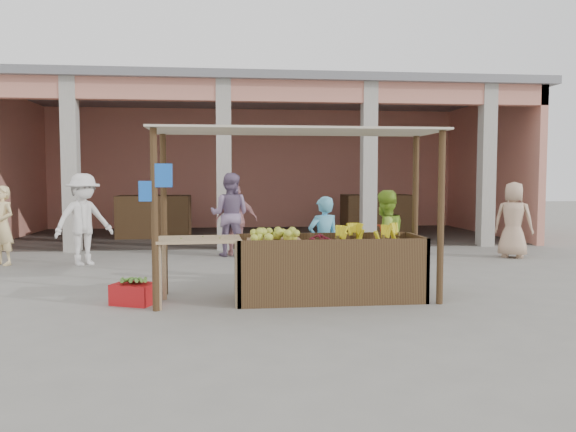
{
  "coord_description": "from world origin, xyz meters",
  "views": [
    {
      "loc": [
        -0.92,
        -7.74,
        1.73
      ],
      "look_at": [
        0.05,
        1.2,
        1.1
      ],
      "focal_mm": 35.0,
      "sensor_mm": 36.0,
      "label": 1
    }
  ],
  "objects": [
    {
      "name": "vendor_blue",
      "position": [
        0.56,
        0.79,
        0.76
      ],
      "size": [
        0.68,
        0.58,
        1.53
      ],
      "primitive_type": "imported",
      "rotation": [
        0.0,
        0.0,
        3.46
      ],
      "color": "#5FC2F0",
      "rests_on": "ground"
    },
    {
      "name": "vendor_green",
      "position": [
        1.52,
        0.77,
        0.8
      ],
      "size": [
        0.89,
        0.74,
        1.61
      ],
      "primitive_type": "imported",
      "rotation": [
        0.0,
        0.0,
        3.59
      ],
      "color": "#9FD136",
      "rests_on": "ground"
    },
    {
      "name": "berry_heap",
      "position": [
        0.36,
        -0.04,
        0.87
      ],
      "size": [
        0.44,
        0.36,
        0.14
      ],
      "primitive_type": "ellipsoid",
      "color": "maroon",
      "rests_on": "fruit_stall"
    },
    {
      "name": "shopper_f",
      "position": [
        -0.87,
        4.54,
        0.99
      ],
      "size": [
        1.07,
        0.76,
        1.99
      ],
      "primitive_type": "imported",
      "rotation": [
        0.0,
        0.0,
        2.91
      ],
      "color": "gray",
      "rests_on": "ground"
    },
    {
      "name": "stall_awning",
      "position": [
        -0.01,
        0.06,
        1.98
      ],
      "size": [
        4.09,
        1.35,
        2.39
      ],
      "color": "#503A20",
      "rests_on": "ground"
    },
    {
      "name": "papaya_pile",
      "position": [
        -1.31,
        -0.1,
        1.0
      ],
      "size": [
        0.65,
        0.37,
        0.19
      ],
      "primitive_type": null,
      "color": "#529430",
      "rests_on": "side_table"
    },
    {
      "name": "shopper_c",
      "position": [
        5.16,
        3.62,
        0.9
      ],
      "size": [
        1.03,
        0.98,
        1.8
      ],
      "primitive_type": "imported",
      "rotation": [
        0.0,
        0.0,
        2.49
      ],
      "color": "tan",
      "rests_on": "ground"
    },
    {
      "name": "motorcycle",
      "position": [
        1.46,
        2.17,
        0.44
      ],
      "size": [
        0.69,
        1.73,
        0.89
      ],
      "primitive_type": "imported",
      "rotation": [
        0.0,
        0.0,
        1.63
      ],
      "color": "#A73517",
      "rests_on": "ground"
    },
    {
      "name": "produce_sacks",
      "position": [
        2.95,
        5.29,
        0.27
      ],
      "size": [
        0.7,
        0.66,
        0.53
      ],
      "color": "maroon",
      "rests_on": "ground"
    },
    {
      "name": "shopper_e",
      "position": [
        -5.31,
        3.73,
        0.81
      ],
      "size": [
        0.75,
        0.71,
        1.62
      ],
      "primitive_type": "imported",
      "rotation": [
        0.0,
        0.0,
        -0.56
      ],
      "color": "#F6D590",
      "rests_on": "ground"
    },
    {
      "name": "shopper_a",
      "position": [
        -3.73,
        3.56,
        0.97
      ],
      "size": [
        1.37,
        1.25,
        1.94
      ],
      "primitive_type": "imported",
      "rotation": [
        0.0,
        0.0,
        0.65
      ],
      "color": "silver",
      "rests_on": "ground"
    },
    {
      "name": "ground",
      "position": [
        0.0,
        0.0,
        0.0
      ],
      "size": [
        60.0,
        60.0,
        0.0
      ],
      "primitive_type": "plane",
      "color": "slate",
      "rests_on": "ground"
    },
    {
      "name": "side_table",
      "position": [
        -1.31,
        -0.1,
        0.76
      ],
      "size": [
        1.15,
        0.79,
        0.9
      ],
      "rotation": [
        0.0,
        0.0,
        0.04
      ],
      "color": "tan",
      "rests_on": "ground"
    },
    {
      "name": "red_crate",
      "position": [
        -2.2,
        -0.03,
        0.14
      ],
      "size": [
        0.65,
        0.57,
        0.28
      ],
      "primitive_type": "cube",
      "rotation": [
        0.0,
        0.0,
        -0.39
      ],
      "color": "red",
      "rests_on": "ground"
    },
    {
      "name": "market_building",
      "position": [
        0.05,
        8.93,
        2.7
      ],
      "size": [
        14.4,
        6.4,
        4.2
      ],
      "color": "tan",
      "rests_on": "ground"
    },
    {
      "name": "melon_tray",
      "position": [
        -0.28,
        -0.05,
        0.89
      ],
      "size": [
        0.75,
        0.65,
        0.2
      ],
      "color": "#A77956",
      "rests_on": "fruit_stall"
    },
    {
      "name": "shopper_b",
      "position": [
        -0.72,
        4.66,
        0.83
      ],
      "size": [
        1.0,
        0.57,
        1.66
      ],
      "primitive_type": "imported",
      "rotation": [
        0.0,
        0.0,
        3.2
      ],
      "color": "#D38D8D",
      "rests_on": "ground"
    },
    {
      "name": "fruit_stall",
      "position": [
        0.5,
        0.0,
        0.4
      ],
      "size": [
        2.6,
        0.95,
        0.8
      ],
      "primitive_type": "cube",
      "color": "#503A20",
      "rests_on": "ground"
    },
    {
      "name": "plantain_bundle",
      "position": [
        -2.2,
        -0.03,
        0.32
      ],
      "size": [
        0.41,
        0.29,
        0.08
      ],
      "primitive_type": null,
      "color": "#548D33",
      "rests_on": "red_crate"
    },
    {
      "name": "banana_heap",
      "position": [
        1.04,
        0.02,
        0.9
      ],
      "size": [
        1.11,
        0.61,
        0.2
      ],
      "primitive_type": null,
      "color": "yellow",
      "rests_on": "fruit_stall"
    }
  ]
}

